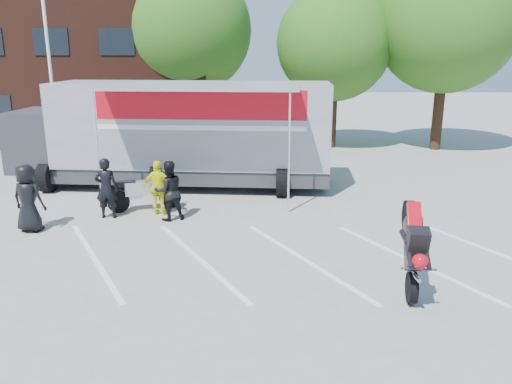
{
  "coord_description": "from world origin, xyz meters",
  "views": [
    {
      "loc": [
        1.64,
        -9.51,
        4.55
      ],
      "look_at": [
        1.48,
        2.05,
        1.3
      ],
      "focal_mm": 35.0,
      "sensor_mm": 36.0,
      "label": 1
    }
  ],
  "objects_px": {
    "transporter_truck": "(181,186)",
    "spectator_leather_a": "(28,198)",
    "spectator_leather_c": "(169,191)",
    "spectator_hivis": "(159,188)",
    "tree_left": "(189,30)",
    "tree_mid": "(334,43)",
    "flagpole": "(54,38)",
    "tree_right": "(447,22)",
    "parked_motorcycle": "(145,210)",
    "stunt_bike_rider": "(405,288)",
    "spectator_leather_b": "(106,188)"
  },
  "relations": [
    {
      "from": "transporter_truck",
      "to": "spectator_leather_a",
      "type": "distance_m",
      "value": 5.71
    },
    {
      "from": "spectator_leather_c",
      "to": "spectator_hivis",
      "type": "relative_size",
      "value": 1.06
    },
    {
      "from": "spectator_hivis",
      "to": "tree_left",
      "type": "bearing_deg",
      "value": -77.46
    },
    {
      "from": "spectator_hivis",
      "to": "tree_mid",
      "type": "bearing_deg",
      "value": -111.15
    },
    {
      "from": "tree_left",
      "to": "transporter_truck",
      "type": "relative_size",
      "value": 0.77
    },
    {
      "from": "flagpole",
      "to": "tree_right",
      "type": "distance_m",
      "value": 16.88
    },
    {
      "from": "parked_motorcycle",
      "to": "spectator_leather_c",
      "type": "xyz_separation_m",
      "value": [
        0.91,
        -0.88,
        0.84
      ]
    },
    {
      "from": "transporter_truck",
      "to": "stunt_bike_rider",
      "type": "relative_size",
      "value": 5.64
    },
    {
      "from": "parked_motorcycle",
      "to": "spectator_leather_c",
      "type": "height_order",
      "value": "spectator_leather_c"
    },
    {
      "from": "tree_mid",
      "to": "transporter_truck",
      "type": "distance_m",
      "value": 10.97
    },
    {
      "from": "tree_right",
      "to": "stunt_bike_rider",
      "type": "distance_m",
      "value": 16.91
    },
    {
      "from": "tree_left",
      "to": "spectator_leather_c",
      "type": "distance_m",
      "value": 13.16
    },
    {
      "from": "transporter_truck",
      "to": "tree_right",
      "type": "bearing_deg",
      "value": 35.54
    },
    {
      "from": "flagpole",
      "to": "tree_right",
      "type": "bearing_deg",
      "value": 15.48
    },
    {
      "from": "tree_left",
      "to": "spectator_leather_a",
      "type": "relative_size",
      "value": 4.83
    },
    {
      "from": "flagpole",
      "to": "spectator_leather_a",
      "type": "distance_m",
      "value": 8.5
    },
    {
      "from": "tree_right",
      "to": "spectator_leather_c",
      "type": "bearing_deg",
      "value": -135.59
    },
    {
      "from": "spectator_leather_b",
      "to": "spectator_hivis",
      "type": "distance_m",
      "value": 1.45
    },
    {
      "from": "tree_mid",
      "to": "spectator_hivis",
      "type": "xyz_separation_m",
      "value": [
        -6.33,
        -10.78,
        -4.15
      ]
    },
    {
      "from": "tree_left",
      "to": "tree_right",
      "type": "bearing_deg",
      "value": -7.13
    },
    {
      "from": "transporter_truck",
      "to": "spectator_hivis",
      "type": "relative_size",
      "value": 7.03
    },
    {
      "from": "tree_left",
      "to": "spectator_hivis",
      "type": "relative_size",
      "value": 5.41
    },
    {
      "from": "spectator_hivis",
      "to": "parked_motorcycle",
      "type": "bearing_deg",
      "value": -28.95
    },
    {
      "from": "parked_motorcycle",
      "to": "spectator_leather_b",
      "type": "height_order",
      "value": "spectator_leather_b"
    },
    {
      "from": "tree_left",
      "to": "spectator_leather_c",
      "type": "bearing_deg",
      "value": -85.13
    },
    {
      "from": "tree_left",
      "to": "spectator_leather_b",
      "type": "height_order",
      "value": "tree_left"
    },
    {
      "from": "spectator_leather_a",
      "to": "spectator_hivis",
      "type": "relative_size",
      "value": 1.12
    },
    {
      "from": "spectator_leather_b",
      "to": "spectator_leather_c",
      "type": "relative_size",
      "value": 1.03
    },
    {
      "from": "parked_motorcycle",
      "to": "spectator_leather_a",
      "type": "relative_size",
      "value": 1.23
    },
    {
      "from": "tree_mid",
      "to": "spectator_leather_c",
      "type": "bearing_deg",
      "value": -117.94
    },
    {
      "from": "tree_right",
      "to": "spectator_leather_c",
      "type": "height_order",
      "value": "tree_right"
    },
    {
      "from": "spectator_leather_b",
      "to": "flagpole",
      "type": "bearing_deg",
      "value": -61.67
    },
    {
      "from": "flagpole",
      "to": "spectator_hivis",
      "type": "distance_m",
      "value": 8.69
    },
    {
      "from": "tree_right",
      "to": "tree_left",
      "type": "bearing_deg",
      "value": 172.87
    },
    {
      "from": "transporter_truck",
      "to": "stunt_bike_rider",
      "type": "height_order",
      "value": "transporter_truck"
    },
    {
      "from": "tree_mid",
      "to": "spectator_leather_a",
      "type": "height_order",
      "value": "tree_mid"
    },
    {
      "from": "parked_motorcycle",
      "to": "tree_mid",
      "type": "bearing_deg",
      "value": -52.55
    },
    {
      "from": "transporter_truck",
      "to": "spectator_leather_a",
      "type": "height_order",
      "value": "spectator_leather_a"
    },
    {
      "from": "transporter_truck",
      "to": "spectator_hivis",
      "type": "xyz_separation_m",
      "value": [
        -0.1,
        -3.22,
        0.8
      ]
    },
    {
      "from": "flagpole",
      "to": "tree_mid",
      "type": "height_order",
      "value": "flagpole"
    },
    {
      "from": "tree_left",
      "to": "parked_motorcycle",
      "type": "xyz_separation_m",
      "value": [
        0.14,
        -11.36,
        -5.57
      ]
    },
    {
      "from": "tree_left",
      "to": "spectator_leather_c",
      "type": "height_order",
      "value": "tree_left"
    },
    {
      "from": "stunt_bike_rider",
      "to": "spectator_leather_b",
      "type": "relative_size",
      "value": 1.15
    },
    {
      "from": "spectator_leather_a",
      "to": "spectator_leather_b",
      "type": "height_order",
      "value": "spectator_leather_a"
    },
    {
      "from": "parked_motorcycle",
      "to": "spectator_hivis",
      "type": "height_order",
      "value": "spectator_hivis"
    },
    {
      "from": "flagpole",
      "to": "spectator_hivis",
      "type": "xyz_separation_m",
      "value": [
        4.91,
        -5.78,
        -4.25
      ]
    },
    {
      "from": "tree_mid",
      "to": "parked_motorcycle",
      "type": "bearing_deg",
      "value": -123.54
    },
    {
      "from": "spectator_leather_c",
      "to": "flagpole",
      "type": "bearing_deg",
      "value": -74.31
    },
    {
      "from": "flagpole",
      "to": "spectator_leather_c",
      "type": "distance_m",
      "value": 9.19
    },
    {
      "from": "tree_right",
      "to": "parked_motorcycle",
      "type": "distance_m",
      "value": 16.51
    }
  ]
}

